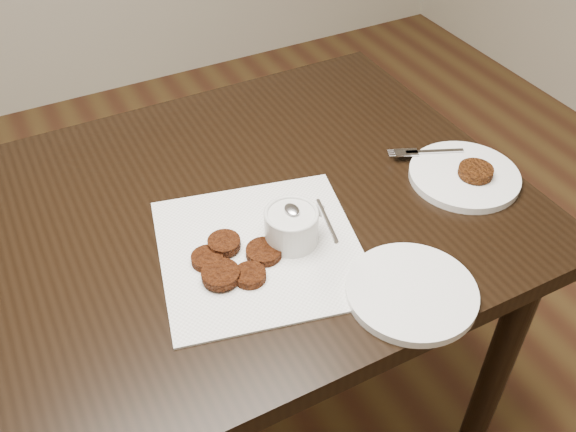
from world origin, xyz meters
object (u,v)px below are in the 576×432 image
at_px(plate_empty, 412,292).
at_px(sauce_ramekin, 291,212).
at_px(table, 202,349).
at_px(napkin, 260,250).
at_px(plate_with_patty, 465,173).

bearing_deg(plate_empty, sauce_ramekin, 119.86).
relative_size(table, napkin, 3.75).
distance_m(napkin, sauce_ramekin, 0.09).
relative_size(plate_with_patty, plate_empty, 1.02).
distance_m(table, plate_with_patty, 0.67).
relative_size(sauce_ramekin, plate_empty, 0.61).
height_order(napkin, plate_empty, plate_empty).
xyz_separation_m(napkin, plate_with_patty, (0.44, -0.00, 0.01)).
bearing_deg(plate_with_patty, sauce_ramekin, -179.94).
xyz_separation_m(plate_with_patty, plate_empty, (-0.27, -0.20, -0.01)).
relative_size(sauce_ramekin, plate_with_patty, 0.60).
distance_m(table, sauce_ramekin, 0.49).
distance_m(napkin, plate_empty, 0.26).
relative_size(table, sauce_ramekin, 9.88).
relative_size(table, plate_with_patty, 5.96).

